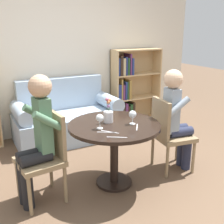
{
  "coord_description": "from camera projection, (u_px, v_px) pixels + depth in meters",
  "views": [
    {
      "loc": [
        -1.34,
        -2.45,
        1.7
      ],
      "look_at": [
        0.0,
        0.05,
        0.83
      ],
      "focal_mm": 45.0,
      "sensor_mm": 36.0,
      "label": 1
    }
  ],
  "objects": [
    {
      "name": "ground_plane",
      "position": [
        114.0,
        183.0,
        3.17
      ],
      "size": [
        16.0,
        16.0,
        0.0
      ],
      "primitive_type": "plane",
      "color": "brown"
    },
    {
      "name": "back_wall",
      "position": [
        55.0,
        49.0,
        4.41
      ],
      "size": [
        5.2,
        0.05,
        2.7
      ],
      "color": "silver",
      "rests_on": "ground_plane"
    },
    {
      "name": "round_table",
      "position": [
        114.0,
        136.0,
        3.0
      ],
      "size": [
        0.98,
        0.98,
        0.71
      ],
      "color": "black",
      "rests_on": "ground_plane"
    },
    {
      "name": "couch",
      "position": [
        67.0,
        119.0,
        4.36
      ],
      "size": [
        1.59,
        0.8,
        0.92
      ],
      "color": "#9EB2C6",
      "rests_on": "ground_plane"
    },
    {
      "name": "bookshelf_right",
      "position": [
        129.0,
        88.0,
        5.07
      ],
      "size": [
        0.92,
        0.28,
        1.31
      ],
      "color": "tan",
      "rests_on": "ground_plane"
    },
    {
      "name": "chair_left",
      "position": [
        46.0,
        153.0,
        2.77
      ],
      "size": [
        0.46,
        0.46,
        0.9
      ],
      "rotation": [
        0.0,
        0.0,
        -1.46
      ],
      "color": "#937A56",
      "rests_on": "ground_plane"
    },
    {
      "name": "chair_right",
      "position": [
        169.0,
        132.0,
        3.33
      ],
      "size": [
        0.48,
        0.48,
        0.9
      ],
      "rotation": [
        0.0,
        0.0,
        1.43
      ],
      "color": "#937A56",
      "rests_on": "ground_plane"
    },
    {
      "name": "person_left",
      "position": [
        37.0,
        136.0,
        2.65
      ],
      "size": [
        0.44,
        0.37,
        1.28
      ],
      "rotation": [
        0.0,
        0.0,
        -1.46
      ],
      "color": "black",
      "rests_on": "ground_plane"
    },
    {
      "name": "person_right",
      "position": [
        176.0,
        117.0,
        3.3
      ],
      "size": [
        0.45,
        0.38,
        1.24
      ],
      "rotation": [
        0.0,
        0.0,
        1.43
      ],
      "color": "#282D47",
      "rests_on": "ground_plane"
    },
    {
      "name": "wine_glass_left",
      "position": [
        100.0,
        118.0,
        2.8
      ],
      "size": [
        0.08,
        0.08,
        0.15
      ],
      "color": "white",
      "rests_on": "round_table"
    },
    {
      "name": "wine_glass_right",
      "position": [
        133.0,
        115.0,
        2.94
      ],
      "size": [
        0.08,
        0.08,
        0.15
      ],
      "color": "white",
      "rests_on": "round_table"
    },
    {
      "name": "flower_vase",
      "position": [
        108.0,
        115.0,
        3.0
      ],
      "size": [
        0.1,
        0.1,
        0.27
      ],
      "color": "silver",
      "rests_on": "round_table"
    },
    {
      "name": "knife_left_setting",
      "position": [
        110.0,
        132.0,
        2.74
      ],
      "size": [
        0.12,
        0.16,
        0.0
      ],
      "color": "silver",
      "rests_on": "round_table"
    },
    {
      "name": "fork_left_setting",
      "position": [
        107.0,
        132.0,
        2.73
      ],
      "size": [
        0.17,
        0.11,
        0.0
      ],
      "color": "silver",
      "rests_on": "round_table"
    },
    {
      "name": "knife_right_setting",
      "position": [
        117.0,
        137.0,
        2.61
      ],
      "size": [
        0.16,
        0.11,
        0.0
      ],
      "color": "silver",
      "rests_on": "round_table"
    },
    {
      "name": "fork_right_setting",
      "position": [
        137.0,
        127.0,
        2.87
      ],
      "size": [
        0.12,
        0.16,
        0.0
      ],
      "color": "silver",
      "rests_on": "round_table"
    }
  ]
}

